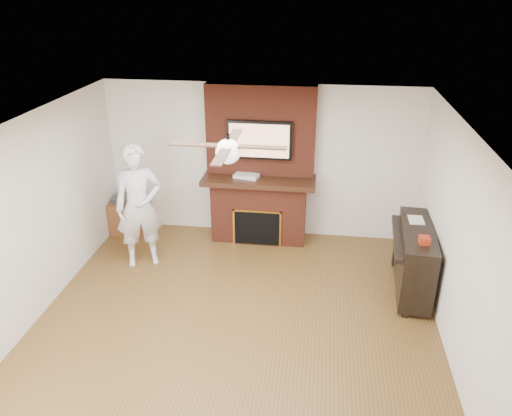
# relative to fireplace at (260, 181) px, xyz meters

# --- Properties ---
(room_shell) EXTENTS (5.36, 5.86, 2.86)m
(room_shell) POSITION_rel_fireplace_xyz_m (0.00, -2.55, 0.25)
(room_shell) COLOR #533818
(room_shell) RESTS_ON ground
(fireplace) EXTENTS (1.78, 0.64, 2.50)m
(fireplace) POSITION_rel_fireplace_xyz_m (0.00, 0.00, 0.00)
(fireplace) COLOR maroon
(fireplace) RESTS_ON ground
(tv) EXTENTS (1.00, 0.08, 0.60)m
(tv) POSITION_rel_fireplace_xyz_m (0.00, -0.05, 0.68)
(tv) COLOR black
(tv) RESTS_ON fireplace
(ceiling_fan) EXTENTS (1.21, 1.21, 0.31)m
(ceiling_fan) POSITION_rel_fireplace_xyz_m (-0.00, -2.55, 1.34)
(ceiling_fan) COLOR black
(ceiling_fan) RESTS_ON room_shell
(person) EXTENTS (0.81, 0.69, 1.86)m
(person) POSITION_rel_fireplace_xyz_m (-1.62, -1.06, -0.07)
(person) COLOR silver
(person) RESTS_ON ground
(side_table) EXTENTS (0.58, 0.58, 0.65)m
(side_table) POSITION_rel_fireplace_xyz_m (-2.20, -0.07, -0.70)
(side_table) COLOR brown
(side_table) RESTS_ON ground
(piano) EXTENTS (0.63, 1.45, 1.02)m
(piano) POSITION_rel_fireplace_xyz_m (2.27, -1.27, -0.50)
(piano) COLOR black
(piano) RESTS_ON ground
(cable_box) EXTENTS (0.42, 0.29, 0.05)m
(cable_box) POSITION_rel_fireplace_xyz_m (-0.19, -0.10, 0.11)
(cable_box) COLOR silver
(cable_box) RESTS_ON fireplace
(candle_orange) EXTENTS (0.07, 0.07, 0.14)m
(candle_orange) POSITION_rel_fireplace_xyz_m (-0.12, -0.25, -0.93)
(candle_orange) COLOR orange
(candle_orange) RESTS_ON ground
(candle_green) EXTENTS (0.08, 0.08, 0.10)m
(candle_green) POSITION_rel_fireplace_xyz_m (0.07, -0.25, -0.94)
(candle_green) COLOR #428836
(candle_green) RESTS_ON ground
(candle_cream) EXTENTS (0.08, 0.08, 0.12)m
(candle_cream) POSITION_rel_fireplace_xyz_m (0.06, -0.21, -0.94)
(candle_cream) COLOR beige
(candle_cream) RESTS_ON ground
(candle_blue) EXTENTS (0.06, 0.06, 0.07)m
(candle_blue) POSITION_rel_fireplace_xyz_m (0.17, -0.25, -0.96)
(candle_blue) COLOR #3669A2
(candle_blue) RESTS_ON ground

